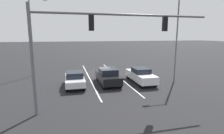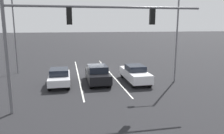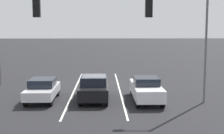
{
  "view_description": "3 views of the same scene",
  "coord_description": "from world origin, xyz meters",
  "px_view_note": "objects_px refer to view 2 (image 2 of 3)",
  "views": [
    {
      "loc": [
        3.98,
        22.51,
        4.9
      ],
      "look_at": [
        0.25,
        7.72,
        2.11
      ],
      "focal_mm": 28.0,
      "sensor_mm": 36.0,
      "label": 1
    },
    {
      "loc": [
        2.66,
        24.56,
        5.2
      ],
      "look_at": [
        -0.99,
        6.58,
        1.58
      ],
      "focal_mm": 35.0,
      "sensor_mm": 36.0,
      "label": 2
    },
    {
      "loc": [
        -0.45,
        25.77,
        4.67
      ],
      "look_at": [
        -1.06,
        5.21,
        2.11
      ],
      "focal_mm": 50.0,
      "sensor_mm": 36.0,
      "label": 3
    }
  ],
  "objects_px": {
    "traffic_signal_gantry": "(71,29)",
    "car_black_midlane_front": "(97,74)",
    "car_white_leftlane_front": "(135,74)",
    "street_lamp_right_shoulder": "(16,24)",
    "street_lamp_left_shoulder": "(176,23)",
    "car_silver_rightlane_front": "(59,77)"
  },
  "relations": [
    {
      "from": "car_silver_rightlane_front",
      "to": "car_white_leftlane_front",
      "type": "bearing_deg",
      "value": 177.78
    },
    {
      "from": "car_black_midlane_front",
      "to": "street_lamp_right_shoulder",
      "type": "bearing_deg",
      "value": -36.21
    },
    {
      "from": "street_lamp_right_shoulder",
      "to": "traffic_signal_gantry",
      "type": "bearing_deg",
      "value": 115.26
    },
    {
      "from": "car_black_midlane_front",
      "to": "street_lamp_right_shoulder",
      "type": "height_order",
      "value": "street_lamp_right_shoulder"
    },
    {
      "from": "car_black_midlane_front",
      "to": "car_white_leftlane_front",
      "type": "relative_size",
      "value": 0.96
    },
    {
      "from": "street_lamp_left_shoulder",
      "to": "street_lamp_right_shoulder",
      "type": "bearing_deg",
      "value": -24.47
    },
    {
      "from": "car_white_leftlane_front",
      "to": "street_lamp_right_shoulder",
      "type": "bearing_deg",
      "value": -28.61
    },
    {
      "from": "car_black_midlane_front",
      "to": "street_lamp_left_shoulder",
      "type": "xyz_separation_m",
      "value": [
        -6.83,
        0.97,
        4.47
      ]
    },
    {
      "from": "traffic_signal_gantry",
      "to": "street_lamp_right_shoulder",
      "type": "height_order",
      "value": "street_lamp_right_shoulder"
    },
    {
      "from": "car_black_midlane_front",
      "to": "car_white_leftlane_front",
      "type": "height_order",
      "value": "car_black_midlane_front"
    },
    {
      "from": "car_white_leftlane_front",
      "to": "street_lamp_right_shoulder",
      "type": "xyz_separation_m",
      "value": [
        11.09,
        -6.05,
        4.44
      ]
    },
    {
      "from": "street_lamp_left_shoulder",
      "to": "car_silver_rightlane_front",
      "type": "bearing_deg",
      "value": -4.65
    },
    {
      "from": "car_white_leftlane_front",
      "to": "street_lamp_left_shoulder",
      "type": "height_order",
      "value": "street_lamp_left_shoulder"
    },
    {
      "from": "traffic_signal_gantry",
      "to": "street_lamp_left_shoulder",
      "type": "distance_m",
      "value": 10.34
    },
    {
      "from": "car_white_leftlane_front",
      "to": "car_silver_rightlane_front",
      "type": "xyz_separation_m",
      "value": [
        6.71,
        -0.26,
        -0.04
      ]
    },
    {
      "from": "car_white_leftlane_front",
      "to": "street_lamp_left_shoulder",
      "type": "relative_size",
      "value": 0.51
    },
    {
      "from": "traffic_signal_gantry",
      "to": "car_black_midlane_front",
      "type": "bearing_deg",
      "value": -111.52
    },
    {
      "from": "car_silver_rightlane_front",
      "to": "street_lamp_right_shoulder",
      "type": "distance_m",
      "value": 8.53
    },
    {
      "from": "car_black_midlane_front",
      "to": "street_lamp_right_shoulder",
      "type": "relative_size",
      "value": 0.49
    },
    {
      "from": "traffic_signal_gantry",
      "to": "car_silver_rightlane_front",
      "type": "bearing_deg",
      "value": -79.79
    },
    {
      "from": "car_white_leftlane_front",
      "to": "street_lamp_left_shoulder",
      "type": "bearing_deg",
      "value": 170.67
    },
    {
      "from": "car_white_leftlane_front",
      "to": "street_lamp_right_shoulder",
      "type": "height_order",
      "value": "street_lamp_right_shoulder"
    }
  ]
}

